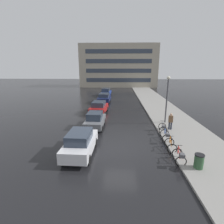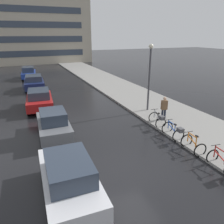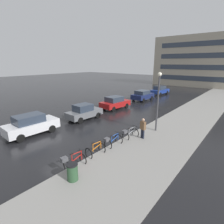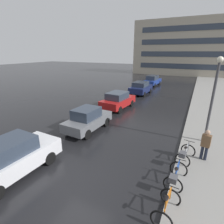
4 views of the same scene
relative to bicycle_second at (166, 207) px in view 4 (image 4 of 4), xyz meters
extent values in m
plane|color=black|center=(-3.69, -0.16, -0.40)|extent=(140.00, 140.00, 0.00)
cube|color=gray|center=(2.31, 9.84, -0.33)|extent=(4.80, 60.00, 0.14)
torus|color=black|center=(0.05, 0.53, -0.04)|extent=(0.73, 0.13, 0.73)
torus|color=black|center=(-0.05, -0.53, -0.04)|extent=(0.73, 0.13, 0.73)
cube|color=orange|center=(-0.02, -0.19, 0.24)|extent=(0.04, 0.04, 0.57)
cube|color=orange|center=(0.04, 0.45, 0.22)|extent=(0.04, 0.04, 0.53)
cube|color=orange|center=(0.01, 0.13, 0.47)|extent=(0.10, 0.64, 0.04)
cube|color=orange|center=(0.01, 0.11, 0.19)|extent=(0.11, 0.73, 0.26)
ellipsoid|color=black|center=(-0.02, -0.19, 0.55)|extent=(0.16, 0.27, 0.07)
cylinder|color=black|center=(0.04, 0.45, 0.51)|extent=(0.50, 0.08, 0.03)
torus|color=black|center=(0.12, 2.27, -0.02)|extent=(0.76, 0.11, 0.76)
torus|color=black|center=(0.04, 1.17, -0.02)|extent=(0.76, 0.11, 0.76)
cube|color=#234CA8|center=(0.06, 1.53, 0.22)|extent=(0.04, 0.04, 0.48)
cube|color=#234CA8|center=(0.11, 2.19, 0.24)|extent=(0.04, 0.04, 0.53)
cube|color=#234CA8|center=(0.09, 1.86, 0.44)|extent=(0.08, 0.66, 0.04)
cube|color=#234CA8|center=(0.08, 1.83, 0.17)|extent=(0.09, 0.75, 0.27)
ellipsoid|color=black|center=(0.06, 1.53, 0.49)|extent=(0.16, 0.27, 0.07)
cylinder|color=black|center=(0.11, 2.19, 0.53)|extent=(0.50, 0.06, 0.03)
cube|color=#4C4C51|center=(0.03, 1.05, 0.36)|extent=(0.30, 0.36, 0.22)
torus|color=black|center=(0.37, 4.11, -0.04)|extent=(0.73, 0.18, 0.73)
torus|color=black|center=(0.19, 3.05, -0.04)|extent=(0.73, 0.18, 0.73)
cube|color=#ADAFB5|center=(0.25, 3.39, 0.21)|extent=(0.04, 0.04, 0.50)
cube|color=#ADAFB5|center=(0.36, 4.03, 0.25)|extent=(0.04, 0.04, 0.58)
cube|color=#ADAFB5|center=(0.31, 3.71, 0.46)|extent=(0.14, 0.64, 0.04)
cube|color=#ADAFB5|center=(0.30, 3.68, 0.16)|extent=(0.16, 0.73, 0.26)
ellipsoid|color=black|center=(0.25, 3.39, 0.49)|extent=(0.18, 0.28, 0.07)
cylinder|color=black|center=(0.36, 4.03, 0.56)|extent=(0.50, 0.11, 0.03)
cube|color=#4C4C51|center=(0.17, 2.93, 0.36)|extent=(0.33, 0.38, 0.22)
cube|color=silver|center=(-6.47, -0.80, 0.29)|extent=(1.94, 4.19, 0.75)
cube|color=#2D3847|center=(-6.48, -0.97, 0.98)|extent=(1.54, 2.24, 0.64)
cylinder|color=black|center=(-7.22, 0.51, -0.08)|extent=(0.24, 0.65, 0.64)
cylinder|color=black|center=(-5.63, 0.45, -0.08)|extent=(0.24, 0.65, 0.64)
cube|color=slate|center=(-6.14, 4.61, 0.23)|extent=(1.86, 3.83, 0.63)
cube|color=#2D3847|center=(-6.15, 4.46, 0.88)|extent=(1.46, 1.84, 0.67)
cylinder|color=black|center=(-6.83, 5.81, -0.08)|extent=(0.25, 0.65, 0.64)
cylinder|color=black|center=(-5.35, 5.74, -0.08)|extent=(0.25, 0.65, 0.64)
cylinder|color=black|center=(-6.94, 3.48, -0.08)|extent=(0.25, 0.65, 0.64)
cylinder|color=black|center=(-5.46, 3.41, -0.08)|extent=(0.25, 0.65, 0.64)
cube|color=#AD1919|center=(-6.35, 10.03, 0.25)|extent=(2.23, 4.08, 0.66)
cube|color=#2D3847|center=(-6.36, 9.87, 0.88)|extent=(1.72, 2.16, 0.61)
cylinder|color=black|center=(-7.08, 11.32, -0.08)|extent=(0.28, 0.66, 0.64)
cylinder|color=black|center=(-5.40, 11.17, -0.08)|extent=(0.28, 0.66, 0.64)
cylinder|color=black|center=(-7.30, 8.89, -0.08)|extent=(0.28, 0.66, 0.64)
cylinder|color=black|center=(-5.62, 8.74, -0.08)|extent=(0.28, 0.66, 0.64)
cube|color=navy|center=(-6.20, 16.73, 0.27)|extent=(2.09, 3.93, 0.70)
cube|color=#2D3847|center=(-6.20, 16.58, 0.90)|extent=(1.67, 2.21, 0.56)
cylinder|color=black|center=(-6.99, 17.96, -0.08)|extent=(0.25, 0.65, 0.64)
cylinder|color=black|center=(-5.29, 17.88, -0.08)|extent=(0.25, 0.65, 0.64)
cylinder|color=black|center=(-7.11, 15.58, -0.08)|extent=(0.25, 0.65, 0.64)
cylinder|color=black|center=(-5.40, 15.50, -0.08)|extent=(0.25, 0.65, 0.64)
cube|color=navy|center=(-6.33, 23.28, 0.23)|extent=(2.05, 4.19, 0.63)
cube|color=#2D3847|center=(-6.34, 23.12, 0.88)|extent=(1.58, 2.28, 0.66)
cylinder|color=black|center=(-6.97, 24.60, -0.08)|extent=(0.27, 0.66, 0.64)
cylinder|color=black|center=(-5.47, 24.47, -0.08)|extent=(0.27, 0.66, 0.64)
cylinder|color=black|center=(-7.19, 22.09, -0.08)|extent=(0.27, 0.66, 0.64)
cylinder|color=black|center=(-5.69, 21.96, -0.08)|extent=(0.27, 0.66, 0.64)
cylinder|color=#1E2333|center=(1.00, 4.02, 0.03)|extent=(0.14, 0.14, 0.86)
cylinder|color=#1E2333|center=(1.17, 3.98, 0.03)|extent=(0.14, 0.14, 0.86)
cube|color=brown|center=(1.08, 4.00, 0.76)|extent=(0.44, 0.32, 0.62)
sphere|color=tan|center=(1.08, 4.00, 1.21)|extent=(0.22, 0.22, 0.22)
cylinder|color=#424247|center=(1.16, 6.13, 1.95)|extent=(0.14, 0.14, 4.70)
sphere|color=#F2EACC|center=(1.16, 6.13, 4.43)|extent=(0.34, 0.34, 0.34)
cube|color=#B2A893|center=(-3.86, 40.87, 5.51)|extent=(21.62, 7.83, 11.83)
cube|color=#333D4C|center=(-3.86, 36.92, 1.73)|extent=(17.73, 0.06, 1.10)
cube|color=#333D4C|center=(-3.86, 36.92, 4.25)|extent=(17.73, 0.06, 1.10)
cube|color=#333D4C|center=(-3.86, 36.92, 6.77)|extent=(17.73, 0.06, 1.10)
cube|color=#333D4C|center=(-3.86, 36.92, 9.29)|extent=(17.73, 0.06, 1.10)
camera|label=1|loc=(-3.88, -11.86, 5.62)|focal=28.00mm
camera|label=2|loc=(-7.63, -7.35, 5.28)|focal=35.00mm
camera|label=3|loc=(7.10, -7.00, 5.33)|focal=28.00mm
camera|label=4|loc=(0.35, -4.71, 4.84)|focal=28.00mm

